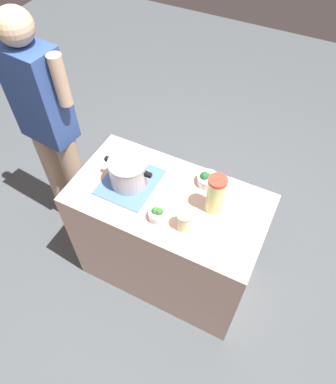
{
  "coord_description": "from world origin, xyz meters",
  "views": [
    {
      "loc": [
        -0.55,
        1.1,
        2.49
      ],
      "look_at": [
        0.0,
        0.0,
        0.95
      ],
      "focal_mm": 33.22,
      "sensor_mm": 36.0,
      "label": 1
    }
  ],
  "objects_px": {
    "broccoli_bowl_center": "(158,214)",
    "person_cook": "(50,128)",
    "cooking_pot": "(128,172)",
    "broccoli_bowl_front": "(208,179)",
    "mason_jar": "(184,221)",
    "lemonade_pitcher": "(216,194)"
  },
  "relations": [
    {
      "from": "broccoli_bowl_center",
      "to": "person_cook",
      "type": "distance_m",
      "value": 0.97
    },
    {
      "from": "cooking_pot",
      "to": "broccoli_bowl_front",
      "type": "bearing_deg",
      "value": -153.54
    },
    {
      "from": "mason_jar",
      "to": "broccoli_bowl_center",
      "type": "xyz_separation_m",
      "value": [
        0.15,
        0.01,
        -0.02
      ]
    },
    {
      "from": "mason_jar",
      "to": "broccoli_bowl_center",
      "type": "relative_size",
      "value": 1.11
    },
    {
      "from": "person_cook",
      "to": "broccoli_bowl_front",
      "type": "bearing_deg",
      "value": -175.78
    },
    {
      "from": "cooking_pot",
      "to": "broccoli_bowl_front",
      "type": "relative_size",
      "value": 2.36
    },
    {
      "from": "broccoli_bowl_center",
      "to": "person_cook",
      "type": "bearing_deg",
      "value": -16.07
    },
    {
      "from": "person_cook",
      "to": "lemonade_pitcher",
      "type": "bearing_deg",
      "value": 176.39
    },
    {
      "from": "broccoli_bowl_front",
      "to": "person_cook",
      "type": "relative_size",
      "value": 0.07
    },
    {
      "from": "lemonade_pitcher",
      "to": "broccoli_bowl_front",
      "type": "distance_m",
      "value": 0.2
    },
    {
      "from": "lemonade_pitcher",
      "to": "broccoli_bowl_front",
      "type": "height_order",
      "value": "lemonade_pitcher"
    },
    {
      "from": "cooking_pot",
      "to": "mason_jar",
      "type": "distance_m",
      "value": 0.44
    },
    {
      "from": "cooking_pot",
      "to": "broccoli_bowl_front",
      "type": "xyz_separation_m",
      "value": [
        -0.41,
        -0.2,
        -0.06
      ]
    },
    {
      "from": "cooking_pot",
      "to": "mason_jar",
      "type": "relative_size",
      "value": 2.62
    },
    {
      "from": "cooking_pot",
      "to": "lemonade_pitcher",
      "type": "relative_size",
      "value": 1.22
    },
    {
      "from": "lemonade_pitcher",
      "to": "broccoli_bowl_center",
      "type": "bearing_deg",
      "value": 38.36
    },
    {
      "from": "cooking_pot",
      "to": "broccoli_bowl_front",
      "type": "height_order",
      "value": "cooking_pot"
    },
    {
      "from": "cooking_pot",
      "to": "person_cook",
      "type": "height_order",
      "value": "person_cook"
    },
    {
      "from": "mason_jar",
      "to": "person_cook",
      "type": "bearing_deg",
      "value": -13.44
    },
    {
      "from": "lemonade_pitcher",
      "to": "mason_jar",
      "type": "height_order",
      "value": "lemonade_pitcher"
    },
    {
      "from": "broccoli_bowl_front",
      "to": "person_cook",
      "type": "height_order",
      "value": "person_cook"
    },
    {
      "from": "cooking_pot",
      "to": "broccoli_bowl_center",
      "type": "bearing_deg",
      "value": 151.35
    }
  ]
}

